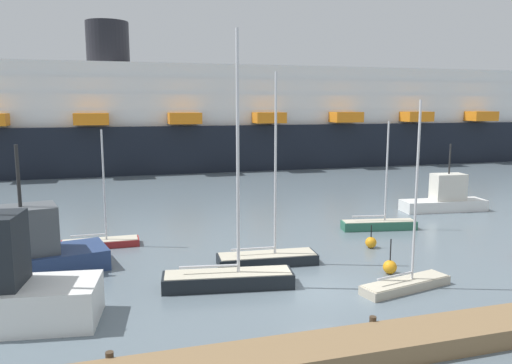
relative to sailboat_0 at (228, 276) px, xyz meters
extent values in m
plane|color=slate|center=(3.62, -1.53, -0.53)|extent=(600.00, 600.00, 0.00)
cube|color=olive|center=(3.62, -7.26, -0.19)|extent=(21.69, 1.90, 0.68)
cylinder|color=#423323|center=(3.62, -6.22, -0.12)|extent=(0.24, 0.24, 0.82)
cube|color=black|center=(-0.01, 0.00, -0.21)|extent=(5.91, 2.30, 0.65)
cube|color=beige|center=(-0.01, 0.00, 0.13)|extent=(5.66, 2.15, 0.04)
cylinder|color=silver|center=(0.44, -0.07, 5.35)|extent=(0.14, 0.14, 10.48)
cylinder|color=silver|center=(-0.84, 0.13, 0.46)|extent=(2.58, 0.51, 0.11)
cube|color=black|center=(2.63, 2.57, -0.28)|extent=(5.14, 1.90, 0.51)
cube|color=beige|center=(2.63, 2.57, 0.00)|extent=(4.93, 1.76, 0.04)
cylinder|color=silver|center=(3.03, 2.54, 4.50)|extent=(0.12, 0.12, 9.05)
cylinder|color=silver|center=(1.90, 2.63, 0.33)|extent=(2.26, 0.28, 0.10)
cube|color=#2D6B51|center=(11.72, 7.27, -0.26)|extent=(4.93, 1.90, 0.55)
cube|color=beige|center=(11.72, 7.27, 0.04)|extent=(4.72, 1.79, 0.04)
cylinder|color=silver|center=(12.10, 7.20, 3.23)|extent=(0.12, 0.12, 6.43)
cylinder|color=silver|center=(11.04, 7.39, 0.37)|extent=(2.15, 0.47, 0.09)
cube|color=#BCB29E|center=(7.38, -2.47, -0.34)|extent=(4.56, 1.97, 0.39)
cube|color=beige|center=(7.38, -2.47, -0.13)|extent=(4.37, 1.85, 0.04)
cylinder|color=silver|center=(7.73, -2.39, 3.76)|extent=(0.11, 0.11, 7.82)
cylinder|color=silver|center=(6.75, -2.60, 0.20)|extent=(1.97, 0.51, 0.09)
cube|color=maroon|center=(-5.53, 8.25, -0.35)|extent=(4.30, 1.28, 0.37)
cube|color=beige|center=(-5.53, 8.25, -0.14)|extent=(4.13, 1.18, 0.04)
cylinder|color=silver|center=(-5.18, 8.25, 2.98)|extent=(0.10, 0.10, 6.28)
cylinder|color=silver|center=(-6.15, 8.26, 0.19)|extent=(1.93, 0.10, 0.08)
cube|color=navy|center=(-9.31, 4.32, -0.03)|extent=(8.72, 4.54, 1.01)
cube|color=#4C5156|center=(-8.90, 4.41, 1.61)|extent=(3.45, 2.76, 2.28)
cylinder|color=#262626|center=(-8.90, 4.41, 4.20)|extent=(0.17, 0.17, 2.91)
cube|color=white|center=(19.41, 11.00, -0.12)|extent=(6.60, 2.49, 0.83)
cube|color=silver|center=(19.74, 10.97, 1.30)|extent=(2.55, 1.63, 1.99)
cylinder|color=#262626|center=(19.74, 10.97, 3.42)|extent=(0.13, 0.13, 2.25)
sphere|color=orange|center=(9.12, 3.66, -0.22)|extent=(0.63, 0.63, 0.63)
cylinder|color=black|center=(9.12, 3.66, 0.44)|extent=(0.06, 0.06, 0.68)
sphere|color=orange|center=(7.81, -0.46, -0.21)|extent=(0.66, 0.66, 0.66)
cylinder|color=black|center=(7.81, -0.46, 0.65)|extent=(0.06, 0.06, 1.05)
cube|color=black|center=(13.72, 43.84, 2.24)|extent=(101.07, 14.95, 5.55)
cube|color=white|center=(13.72, 43.84, 5.93)|extent=(92.98, 13.19, 1.82)
cube|color=white|center=(13.72, 43.84, 7.74)|extent=(87.40, 12.40, 1.82)
cube|color=white|center=(13.72, 43.84, 9.56)|extent=(81.82, 11.60, 1.82)
cube|color=white|center=(13.72, 43.84, 11.38)|extent=(76.24, 10.81, 1.82)
cube|color=orange|center=(-6.53, 36.65, 5.93)|extent=(3.66, 2.86, 1.27)
cube|color=orange|center=(3.57, 36.57, 5.93)|extent=(3.66, 2.86, 1.27)
cube|color=orange|center=(13.66, 36.49, 5.93)|extent=(3.66, 2.86, 1.27)
cube|color=orange|center=(23.76, 36.41, 5.93)|extent=(3.66, 2.86, 1.27)
cube|color=orange|center=(33.85, 36.33, 5.93)|extent=(3.66, 2.86, 1.27)
cube|color=orange|center=(43.95, 36.25, 5.93)|extent=(3.66, 2.86, 1.27)
cylinder|color=black|center=(-4.45, 43.99, 14.81)|extent=(5.09, 5.09, 5.05)
camera|label=1|loc=(-4.79, -20.49, 7.46)|focal=34.85mm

